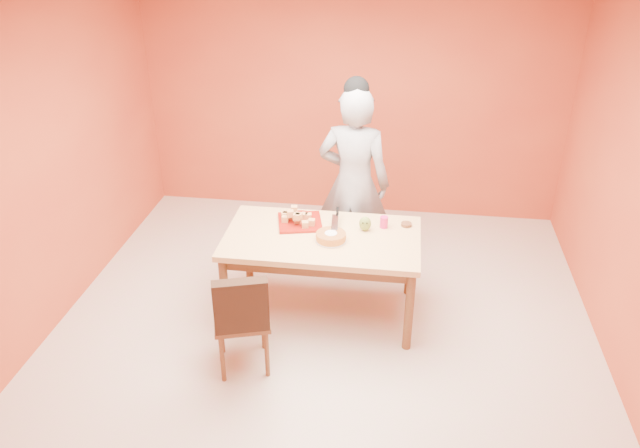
# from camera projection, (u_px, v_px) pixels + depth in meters

# --- Properties ---
(floor) EXTENTS (5.00, 5.00, 0.00)m
(floor) POSITION_uv_depth(u_px,v_px,m) (320.00, 345.00, 5.06)
(floor) COLOR beige
(floor) RESTS_ON ground
(wall_back) EXTENTS (4.50, 0.00, 4.50)m
(wall_back) POSITION_uv_depth(u_px,v_px,m) (353.00, 94.00, 6.60)
(wall_back) COLOR #C7532D
(wall_back) RESTS_ON floor
(wall_left) EXTENTS (0.00, 5.00, 5.00)m
(wall_left) POSITION_uv_depth(u_px,v_px,m) (25.00, 177.00, 4.70)
(wall_left) COLOR #C7532D
(wall_left) RESTS_ON floor
(dining_table) EXTENTS (1.60, 0.90, 0.76)m
(dining_table) POSITION_uv_depth(u_px,v_px,m) (322.00, 246.00, 5.15)
(dining_table) COLOR #E6C178
(dining_table) RESTS_ON floor
(dining_chair) EXTENTS (0.52, 0.58, 0.89)m
(dining_chair) POSITION_uv_depth(u_px,v_px,m) (241.00, 317.00, 4.63)
(dining_chair) COLOR brown
(dining_chair) RESTS_ON floor
(pastry_pile) EXTENTS (0.32, 0.32, 0.11)m
(pastry_pile) POSITION_uv_depth(u_px,v_px,m) (300.00, 216.00, 5.26)
(pastry_pile) COLOR tan
(pastry_pile) RESTS_ON pastry_platter
(person) EXTENTS (0.71, 0.51, 1.81)m
(person) POSITION_uv_depth(u_px,v_px,m) (354.00, 184.00, 5.66)
(person) COLOR #98989B
(person) RESTS_ON floor
(pastry_platter) EXTENTS (0.43, 0.43, 0.02)m
(pastry_platter) POSITION_uv_depth(u_px,v_px,m) (300.00, 222.00, 5.29)
(pastry_platter) COLOR maroon
(pastry_platter) RESTS_ON dining_table
(red_dinner_plate) EXTENTS (0.26, 0.26, 0.01)m
(red_dinner_plate) POSITION_uv_depth(u_px,v_px,m) (300.00, 217.00, 5.39)
(red_dinner_plate) COLOR maroon
(red_dinner_plate) RESTS_ON dining_table
(white_cake_plate) EXTENTS (0.28, 0.28, 0.01)m
(white_cake_plate) POSITION_uv_depth(u_px,v_px,m) (331.00, 240.00, 5.03)
(white_cake_plate) COLOR silver
(white_cake_plate) RESTS_ON dining_table
(sponge_cake) EXTENTS (0.27, 0.27, 0.06)m
(sponge_cake) POSITION_uv_depth(u_px,v_px,m) (331.00, 236.00, 5.01)
(sponge_cake) COLOR orange
(sponge_cake) RESTS_ON white_cake_plate
(cake_server) EXTENTS (0.08, 0.28, 0.01)m
(cake_server) POSITION_uv_depth(u_px,v_px,m) (335.00, 222.00, 5.15)
(cake_server) COLOR silver
(cake_server) RESTS_ON sponge_cake
(egg_ornament) EXTENTS (0.12, 0.11, 0.13)m
(egg_ornament) POSITION_uv_depth(u_px,v_px,m) (365.00, 224.00, 5.15)
(egg_ornament) COLOR olive
(egg_ornament) RESTS_ON dining_table
(magenta_glass) EXTENTS (0.08, 0.08, 0.10)m
(magenta_glass) POSITION_uv_depth(u_px,v_px,m) (384.00, 222.00, 5.21)
(magenta_glass) COLOR #D31F69
(magenta_glass) RESTS_ON dining_table
(checker_tin) EXTENTS (0.10, 0.10, 0.03)m
(checker_tin) POSITION_uv_depth(u_px,v_px,m) (406.00, 224.00, 5.25)
(checker_tin) COLOR #371D0F
(checker_tin) RESTS_ON dining_table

